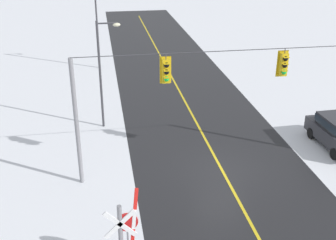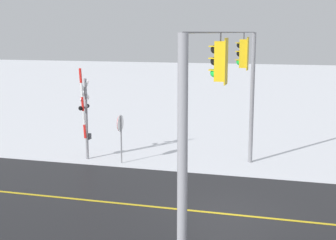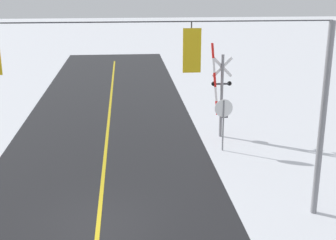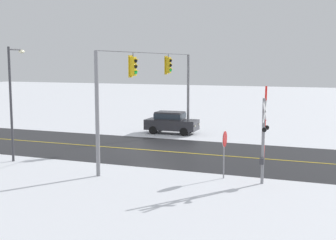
{
  "view_description": "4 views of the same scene",
  "coord_description": "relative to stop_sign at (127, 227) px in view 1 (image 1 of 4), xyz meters",
  "views": [
    {
      "loc": [
        -5.74,
        -18.03,
        11.26
      ],
      "look_at": [
        -2.89,
        -0.72,
        3.32
      ],
      "focal_mm": 45.55,
      "sensor_mm": 36.0,
      "label": 1
    },
    {
      "loc": [
        15.59,
        2.07,
        6.21
      ],
      "look_at": [
        -2.81,
        -2.98,
        2.68
      ],
      "focal_mm": 50.96,
      "sensor_mm": 36.0,
      "label": 2
    },
    {
      "loc": [
        -0.97,
        13.21,
        7.35
      ],
      "look_at": [
        -2.41,
        -2.27,
        2.61
      ],
      "focal_mm": 49.68,
      "sensor_mm": 36.0,
      "label": 3
    },
    {
      "loc": [
        -26.4,
        -11.23,
        5.65
      ],
      "look_at": [
        -3.19,
        -2.26,
        2.46
      ],
      "focal_mm": 48.58,
      "sensor_mm": 36.0,
      "label": 4
    }
  ],
  "objects": [
    {
      "name": "ground_plane",
      "position": [
        5.2,
        5.97,
        -1.71
      ],
      "size": [
        160.0,
        160.0,
        0.0
      ],
      "primitive_type": "plane",
      "color": "white"
    },
    {
      "name": "lane_centre_line",
      "position": [
        5.2,
        11.97,
        -1.7
      ],
      "size": [
        0.14,
        72.0,
        0.01
      ],
      "primitive_type": "cube",
      "color": "gold",
      "rests_on": "ground"
    },
    {
      "name": "streetlamp_far",
      "position": [
        -0.39,
        24.48,
        2.2
      ],
      "size": [
        1.39,
        0.28,
        6.5
      ],
      "color": "#38383D",
      "rests_on": "ground"
    },
    {
      "name": "streetlamp_near",
      "position": [
        -0.39,
        12.22,
        2.2
      ],
      "size": [
        1.39,
        0.28,
        6.5
      ],
      "color": "#38383D",
      "rests_on": "ground"
    },
    {
      "name": "signal_span",
      "position": [
        5.16,
        5.97,
        2.37
      ],
      "size": [
        14.2,
        0.47,
        6.22
      ],
      "color": "gray",
      "rests_on": "ground"
    },
    {
      "name": "stop_sign",
      "position": [
        0.0,
        0.0,
        0.0
      ],
      "size": [
        0.8,
        0.09,
        2.35
      ],
      "color": "gray",
      "rests_on": "ground"
    },
    {
      "name": "road_asphalt",
      "position": [
        5.2,
        11.97,
        -1.71
      ],
      "size": [
        9.0,
        80.0,
        0.01
      ],
      "primitive_type": "cube",
      "color": "black",
      "rests_on": "ground"
    }
  ]
}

